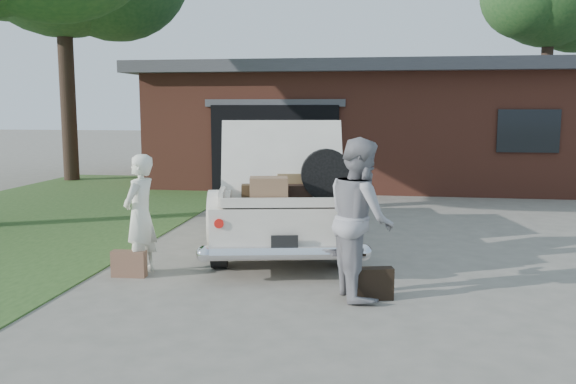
# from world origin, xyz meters

# --- Properties ---
(ground) EXTENTS (90.00, 90.00, 0.00)m
(ground) POSITION_xyz_m (0.00, 0.00, 0.00)
(ground) COLOR gray
(ground) RESTS_ON ground
(grass_strip) EXTENTS (6.00, 16.00, 0.02)m
(grass_strip) POSITION_xyz_m (-5.50, 3.00, 0.01)
(grass_strip) COLOR #2D4C1E
(grass_strip) RESTS_ON ground
(house) EXTENTS (12.80, 7.80, 3.30)m
(house) POSITION_xyz_m (0.98, 11.47, 1.67)
(house) COLOR brown
(house) RESTS_ON ground
(sedan) EXTENTS (2.85, 5.28, 1.98)m
(sedan) POSITION_xyz_m (-0.46, 2.65, 0.74)
(sedan) COLOR silver
(sedan) RESTS_ON ground
(woman_left) EXTENTS (0.46, 0.62, 1.57)m
(woman_left) POSITION_xyz_m (-1.91, 0.42, 0.79)
(woman_left) COLOR silver
(woman_left) RESTS_ON ground
(woman_right) EXTENTS (0.95, 1.07, 1.83)m
(woman_right) POSITION_xyz_m (0.94, -0.07, 0.92)
(woman_right) COLOR gray
(woman_right) RESTS_ON ground
(suitcase_left) EXTENTS (0.45, 0.16, 0.34)m
(suitcase_left) POSITION_xyz_m (-2.01, 0.27, 0.17)
(suitcase_left) COLOR brown
(suitcase_left) RESTS_ON ground
(suitcase_right) EXTENTS (0.50, 0.26, 0.37)m
(suitcase_right) POSITION_xyz_m (1.09, -0.18, 0.18)
(suitcase_right) COLOR black
(suitcase_right) RESTS_ON ground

